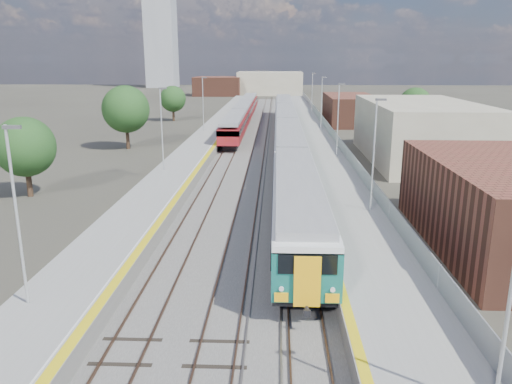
{
  "coord_description": "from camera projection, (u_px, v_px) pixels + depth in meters",
  "views": [
    {
      "loc": [
        0.18,
        -10.65,
        10.95
      ],
      "look_at": [
        -1.16,
        22.0,
        2.2
      ],
      "focal_mm": 35.0,
      "sensor_mm": 36.0,
      "label": 1
    }
  ],
  "objects": [
    {
      "name": "platform_left",
      "position": [
        204.0,
        143.0,
        64.0
      ],
      "size": [
        4.3,
        155.0,
        8.52
      ],
      "color": "slate",
      "rests_on": "ground"
    },
    {
      "name": "buildings",
      "position": [
        214.0,
        60.0,
        144.84
      ],
      "size": [
        72.0,
        185.5,
        40.0
      ],
      "color": "brown",
      "rests_on": "ground"
    },
    {
      "name": "red_train",
      "position": [
        243.0,
        113.0,
        85.22
      ],
      "size": [
        2.74,
        55.58,
        3.46
      ],
      "color": "black",
      "rests_on": "ground"
    },
    {
      "name": "green_train",
      "position": [
        287.0,
        132.0,
        60.92
      ],
      "size": [
        3.02,
        84.1,
        3.33
      ],
      "color": "black",
      "rests_on": "ground"
    },
    {
      "name": "tree_b",
      "position": [
        126.0,
        109.0,
        61.31
      ],
      "size": [
        5.79,
        5.79,
        7.84
      ],
      "color": "#382619",
      "rests_on": "ground"
    },
    {
      "name": "platform_right",
      "position": [
        316.0,
        143.0,
        63.43
      ],
      "size": [
        4.7,
        155.0,
        8.52
      ],
      "color": "slate",
      "rests_on": "ground"
    },
    {
      "name": "ground",
      "position": [
        275.0,
        151.0,
        61.38
      ],
      "size": [
        320.0,
        320.0,
        0.0
      ],
      "primitive_type": "plane",
      "color": "#47443A",
      "rests_on": "ground"
    },
    {
      "name": "ballast_bed",
      "position": [
        257.0,
        147.0,
        63.87
      ],
      "size": [
        10.5,
        155.0,
        0.06
      ],
      "primitive_type": "cube",
      "color": "#565451",
      "rests_on": "ground"
    },
    {
      "name": "tree_c",
      "position": [
        173.0,
        99.0,
        89.66
      ],
      "size": [
        4.65,
        4.65,
        6.3
      ],
      "color": "#382619",
      "rests_on": "ground"
    },
    {
      "name": "tree_a",
      "position": [
        25.0,
        147.0,
        39.94
      ],
      "size": [
        4.82,
        4.82,
        6.53
      ],
      "color": "#382619",
      "rests_on": "ground"
    },
    {
      "name": "tracks",
      "position": [
        262.0,
        144.0,
        65.45
      ],
      "size": [
        8.96,
        160.0,
        0.17
      ],
      "color": "#4C3323",
      "rests_on": "ground"
    },
    {
      "name": "tree_d",
      "position": [
        415.0,
        104.0,
        76.88
      ],
      "size": [
        4.96,
        4.96,
        6.72
      ],
      "color": "#382619",
      "rests_on": "ground"
    }
  ]
}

